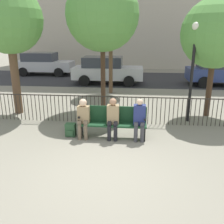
{
  "coord_description": "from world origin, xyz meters",
  "views": [
    {
      "loc": [
        0.66,
        -4.86,
        2.96
      ],
      "look_at": [
        0.0,
        1.95,
        0.8
      ],
      "focal_mm": 40.0,
      "sensor_mm": 36.0,
      "label": 1
    }
  ],
  "objects": [
    {
      "name": "parked_car_1",
      "position": [
        -1.14,
        10.22,
        0.84
      ],
      "size": [
        4.2,
        1.94,
        1.62
      ],
      "color": "#B7B7BC",
      "rests_on": "ground"
    },
    {
      "name": "parked_car_0",
      "position": [
        5.7,
        10.34,
        0.84
      ],
      "size": [
        4.2,
        1.94,
        1.62
      ],
      "color": "navy",
      "rests_on": "ground"
    },
    {
      "name": "backpack",
      "position": [
        -1.25,
        1.96,
        0.19
      ],
      "size": [
        0.3,
        0.26,
        0.39
      ],
      "color": "#284C2D",
      "rests_on": "ground"
    },
    {
      "name": "tree_0",
      "position": [
        -3.85,
        4.05,
        3.4
      ],
      "size": [
        2.41,
        2.41,
        4.64
      ],
      "color": "brown",
      "rests_on": "ground"
    },
    {
      "name": "seated_person_1",
      "position": [
        0.03,
        1.9,
        0.68
      ],
      "size": [
        0.34,
        0.39,
        1.22
      ],
      "color": "black",
      "rests_on": "ground"
    },
    {
      "name": "tree_1",
      "position": [
        -0.63,
        7.8,
        3.37
      ],
      "size": [
        2.24,
        2.24,
        4.51
      ],
      "color": "brown",
      "rests_on": "ground"
    },
    {
      "name": "tree_2",
      "position": [
        3.34,
        4.4,
        2.95
      ],
      "size": [
        2.39,
        2.39,
        4.16
      ],
      "color": "#422D1E",
      "rests_on": "ground"
    },
    {
      "name": "ground_plane",
      "position": [
        0.0,
        0.0,
        0.0
      ],
      "size": [
        80.0,
        80.0,
        0.0
      ],
      "primitive_type": "plane",
      "color": "gray"
    },
    {
      "name": "parked_car_2",
      "position": [
        -6.19,
        13.17,
        0.84
      ],
      "size": [
        4.2,
        1.94,
        1.62
      ],
      "color": "#B7B7BC",
      "rests_on": "ground"
    },
    {
      "name": "park_bench",
      "position": [
        0.0,
        2.03,
        0.5
      ],
      "size": [
        2.0,
        0.45,
        0.92
      ],
      "color": "#14381E",
      "rests_on": "ground"
    },
    {
      "name": "fence_railing",
      "position": [
        -0.02,
        3.24,
        0.56
      ],
      "size": [
        9.01,
        0.03,
        0.95
      ],
      "color": "#2D2823",
      "rests_on": "ground"
    },
    {
      "name": "seated_person_0",
      "position": [
        -0.83,
        1.9,
        0.66
      ],
      "size": [
        0.34,
        0.39,
        1.17
      ],
      "color": "brown",
      "rests_on": "ground"
    },
    {
      "name": "street_surface",
      "position": [
        0.0,
        12.0,
        0.0
      ],
      "size": [
        24.0,
        6.0,
        0.01
      ],
      "color": "#2B2B2D",
      "rests_on": "ground"
    },
    {
      "name": "lamp_post",
      "position": [
        2.52,
        3.68,
        2.22
      ],
      "size": [
        0.28,
        0.28,
        3.31
      ],
      "color": "black",
      "rests_on": "ground"
    },
    {
      "name": "tree_3",
      "position": [
        -0.65,
        4.93,
        3.62
      ],
      "size": [
        2.73,
        2.73,
        4.99
      ],
      "color": "#422D1E",
      "rests_on": "ground"
    },
    {
      "name": "seated_person_2",
      "position": [
        0.79,
        1.9,
        0.67
      ],
      "size": [
        0.34,
        0.39,
        1.22
      ],
      "color": "#3D3D42",
      "rests_on": "ground"
    }
  ]
}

